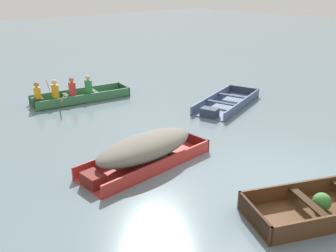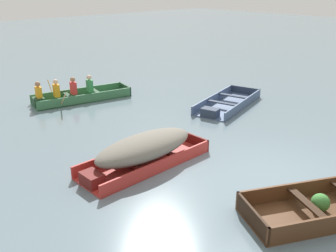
# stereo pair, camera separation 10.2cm
# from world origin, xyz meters

# --- Properties ---
(ground_plane) EXTENTS (80.00, 80.00, 0.00)m
(ground_plane) POSITION_xyz_m (0.00, 0.00, 0.00)
(ground_plane) COLOR slate
(dinghy_dark_varnish_foreground) EXTENTS (3.47, 2.53, 0.39)m
(dinghy_dark_varnish_foreground) POSITION_xyz_m (-0.21, -1.44, 0.14)
(dinghy_dark_varnish_foreground) COLOR #4C2D19
(dinghy_dark_varnish_foreground) RESTS_ON ground
(skiff_red_near_moored) EXTENTS (3.35, 1.21, 0.74)m
(skiff_red_near_moored) POSITION_xyz_m (-1.68, 2.52, 0.40)
(skiff_red_near_moored) COLOR #AD2D28
(skiff_red_near_moored) RESTS_ON ground
(skiff_slate_blue_mid_moored) EXTENTS (3.45, 2.04, 0.31)m
(skiff_slate_blue_mid_moored) POSITION_xyz_m (3.22, 4.05, 0.10)
(skiff_slate_blue_mid_moored) COLOR #475B7F
(skiff_slate_blue_mid_moored) RESTS_ON ground
(rowboat_green_with_crew) EXTENTS (3.64, 2.20, 0.90)m
(rowboat_green_with_crew) POSITION_xyz_m (-0.35, 8.20, 0.23)
(rowboat_green_with_crew) COLOR #387047
(rowboat_green_with_crew) RESTS_ON ground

